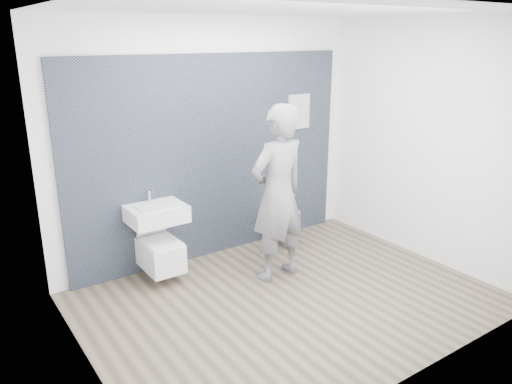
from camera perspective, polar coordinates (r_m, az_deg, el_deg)
ground at (r=5.24m, az=3.81°, el=-12.13°), size 4.00×4.00×0.00m
room_shell at (r=4.64m, az=4.24°, el=6.90°), size 4.00×4.00×4.00m
tile_wall at (r=6.33m, az=-4.51°, el=-6.70°), size 3.60×0.06×2.40m
washbasin at (r=5.48m, az=-11.30°, el=-2.41°), size 0.60×0.45×0.45m
toilet_square at (r=5.61m, az=-10.86°, el=-6.85°), size 0.37×0.54×0.67m
toilet_rounded at (r=6.39m, az=3.02°, el=-3.25°), size 0.32×0.54×0.29m
info_placard at (r=6.95m, az=4.57°, el=-4.44°), size 0.33×0.03×0.44m
visitor at (r=5.33m, az=2.51°, el=-0.24°), size 0.74×0.52×1.93m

